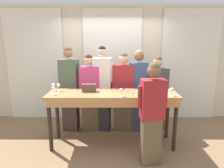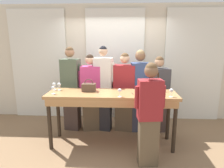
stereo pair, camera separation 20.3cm
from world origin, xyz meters
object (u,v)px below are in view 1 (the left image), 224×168
wine_glass_back_left (153,86)px  guest_pink_top (89,93)px  guest_beige_cap (156,94)px  wine_glass_center_left (58,85)px  wine_glass_front_left (171,90)px  wine_glass_front_mid (146,85)px  guest_cream_sweater (102,88)px  guest_navy_coat (138,90)px  wine_bottle (157,83)px  host_pouring (151,113)px  tasting_bar (112,100)px  guest_olive_jacket (69,89)px  wine_glass_front_right (53,85)px  handbag (89,87)px  guest_striped_shirt (123,92)px  wine_glass_center_right (53,89)px  wine_glass_center_mid (121,91)px

wine_glass_back_left → guest_pink_top: 1.39m
guest_beige_cap → wine_glass_center_left: bearing=-166.6°
wine_glass_center_left → guest_beige_cap: 2.05m
wine_glass_front_left → wine_glass_front_mid: (-0.37, 0.40, -0.00)m
guest_cream_sweater → guest_navy_coat: (0.77, 0.00, -0.03)m
wine_glass_front_left → wine_glass_back_left: size_ratio=1.00×
wine_bottle → host_pouring: bearing=-106.9°
guest_navy_coat → tasting_bar: bearing=-130.9°
tasting_bar → wine_glass_front_left: wine_glass_front_left is taller
guest_olive_jacket → guest_beige_cap: size_ratio=1.11×
wine_bottle → wine_glass_back_left: wine_bottle is taller
guest_beige_cap → wine_glass_front_mid: bearing=-124.8°
wine_glass_front_right → wine_glass_center_left: same height
guest_beige_cap → wine_glass_back_left: bearing=-109.6°
host_pouring → wine_glass_front_mid: bearing=87.2°
handbag → wine_glass_center_left: 0.59m
guest_navy_coat → host_pouring: 1.23m
guest_striped_shirt → wine_glass_center_right: bearing=-149.8°
handbag → guest_olive_jacket: 0.73m
guest_olive_jacket → guest_cream_sweater: size_ratio=0.99×
tasting_bar → wine_glass_back_left: bearing=9.3°
wine_glass_front_left → guest_olive_jacket: size_ratio=0.08×
handbag → guest_cream_sweater: guest_cream_sweater is taller
wine_glass_center_left → guest_olive_jacket: (0.11, 0.47, -0.19)m
wine_glass_center_left → guest_striped_shirt: size_ratio=0.08×
wine_bottle → guest_beige_cap: size_ratio=0.21×
tasting_bar → host_pouring: host_pouring is taller
guest_olive_jacket → guest_navy_coat: bearing=0.0°
wine_glass_front_left → wine_glass_front_right: size_ratio=1.00×
wine_glass_center_mid → host_pouring: (0.46, -0.37, -0.26)m
handbag → host_pouring: (1.05, -0.71, -0.23)m
guest_striped_shirt → wine_glass_back_left: bearing=-44.2°
guest_pink_top → guest_beige_cap: bearing=0.0°
guest_navy_coat → guest_olive_jacket: bearing=-180.0°
guest_cream_sweater → guest_beige_cap: (1.16, 0.00, -0.13)m
wine_glass_front_left → guest_beige_cap: 0.88m
wine_glass_front_left → wine_glass_center_left: 2.08m
guest_cream_sweater → wine_glass_center_mid: bearing=-67.2°
wine_glass_back_left → guest_beige_cap: (0.18, 0.51, -0.30)m
guest_olive_jacket → tasting_bar: bearing=-34.9°
handbag → guest_navy_coat: bearing=28.0°
handbag → guest_navy_coat: size_ratio=0.14×
wine_glass_center_right → guest_striped_shirt: size_ratio=0.08×
guest_cream_sweater → guest_striped_shirt: bearing=-0.0°
wine_glass_center_mid → guest_navy_coat: (0.40, 0.86, -0.20)m
wine_glass_center_mid → guest_navy_coat: bearing=64.9°
wine_glass_front_mid → guest_striped_shirt: (-0.42, 0.42, -0.26)m
wine_glass_back_left → handbag: bearing=-179.4°
guest_beige_cap → host_pouring: 1.28m
guest_pink_top → guest_navy_coat: guest_navy_coat is taller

